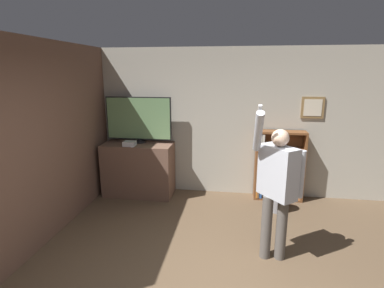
{
  "coord_description": "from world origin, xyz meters",
  "views": [
    {
      "loc": [
        0.22,
        -2.46,
        2.29
      ],
      "look_at": [
        -0.41,
        1.78,
        1.23
      ],
      "focal_mm": 28.0,
      "sensor_mm": 36.0,
      "label": 1
    }
  ],
  "objects_px": {
    "game_console": "(130,144)",
    "waste_bin": "(278,200)",
    "television": "(139,119)",
    "bookshelf": "(275,165)",
    "person": "(277,183)"
  },
  "relations": [
    {
      "from": "game_console",
      "to": "waste_bin",
      "type": "bearing_deg",
      "value": -4.24
    },
    {
      "from": "television",
      "to": "game_console",
      "type": "distance_m",
      "value": 0.5
    },
    {
      "from": "bookshelf",
      "to": "waste_bin",
      "type": "height_order",
      "value": "bookshelf"
    },
    {
      "from": "television",
      "to": "person",
      "type": "distance_m",
      "value": 2.94
    },
    {
      "from": "television",
      "to": "bookshelf",
      "type": "height_order",
      "value": "television"
    },
    {
      "from": "game_console",
      "to": "person",
      "type": "bearing_deg",
      "value": -32.9
    },
    {
      "from": "waste_bin",
      "to": "television",
      "type": "bearing_deg",
      "value": 169.32
    },
    {
      "from": "game_console",
      "to": "bookshelf",
      "type": "height_order",
      "value": "bookshelf"
    },
    {
      "from": "television",
      "to": "person",
      "type": "height_order",
      "value": "person"
    },
    {
      "from": "television",
      "to": "waste_bin",
      "type": "xyz_separation_m",
      "value": [
        2.51,
        -0.47,
        -1.22
      ]
    },
    {
      "from": "television",
      "to": "person",
      "type": "bearing_deg",
      "value": -38.55
    },
    {
      "from": "game_console",
      "to": "waste_bin",
      "type": "relative_size",
      "value": 0.52
    },
    {
      "from": "television",
      "to": "game_console",
      "type": "xyz_separation_m",
      "value": [
        -0.09,
        -0.28,
        -0.4
      ]
    },
    {
      "from": "bookshelf",
      "to": "waste_bin",
      "type": "bearing_deg",
      "value": -87.66
    },
    {
      "from": "bookshelf",
      "to": "waste_bin",
      "type": "distance_m",
      "value": 0.68
    }
  ]
}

